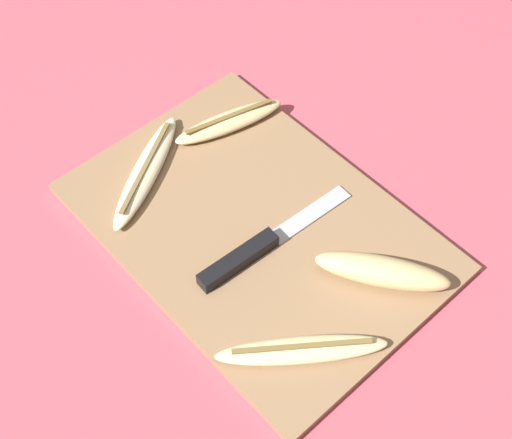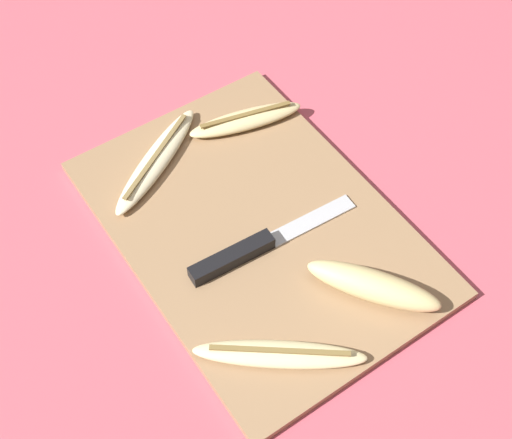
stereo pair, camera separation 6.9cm
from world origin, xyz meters
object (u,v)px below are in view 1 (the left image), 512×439
at_px(banana_mellow_near, 229,122).
at_px(banana_soft_right, 302,350).
at_px(banana_spotted_left, 382,271).
at_px(knife, 251,252).
at_px(banana_bright_far, 146,171).

bearing_deg(banana_mellow_near, banana_soft_right, -27.87).
bearing_deg(banana_soft_right, banana_spotted_left, 92.48).
distance_m(knife, banana_spotted_left, 0.16).
bearing_deg(banana_bright_far, banana_mellow_near, 87.14).
bearing_deg(knife, banana_bright_far, -171.45).
bearing_deg(banana_soft_right, knife, 161.47).
bearing_deg(banana_soft_right, banana_bright_far, 175.12).
bearing_deg(banana_soft_right, banana_mellow_near, 152.13).
distance_m(banana_spotted_left, banana_soft_right, 0.14).
height_order(banana_mellow_near, banana_soft_right, banana_mellow_near).
relative_size(banana_mellow_near, banana_soft_right, 0.96).
xyz_separation_m(banana_spotted_left, banana_soft_right, (0.01, -0.14, -0.01)).
relative_size(banana_mellow_near, banana_bright_far, 0.88).
xyz_separation_m(banana_mellow_near, banana_bright_far, (-0.01, -0.14, -0.00)).
distance_m(banana_bright_far, banana_soft_right, 0.32).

